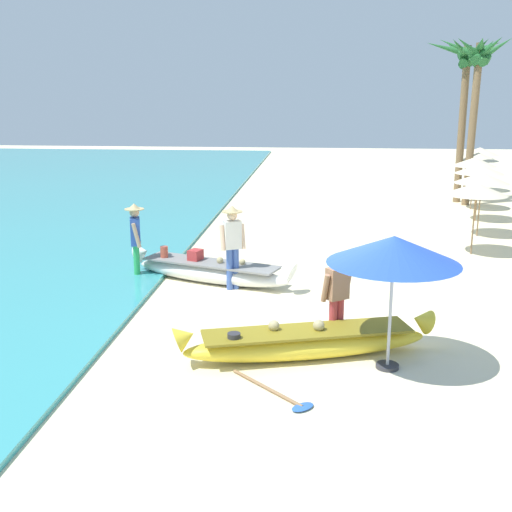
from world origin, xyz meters
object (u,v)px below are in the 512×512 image
at_px(person_tourist_customer, 337,295).
at_px(palm_tree_leaning_seaward, 465,71).
at_px(patio_umbrella_large, 394,250).
at_px(boat_white_midground, 211,271).
at_px(paddle, 279,394).
at_px(boat_yellow_foreground, 307,342).
at_px(person_vendor_hatted, 232,241).
at_px(palm_tree_tall_inland, 477,68).
at_px(person_vendor_assistant, 136,235).

xyz_separation_m(person_tourist_customer, palm_tree_leaning_seaward, (5.06, 15.23, 4.09)).
bearing_deg(patio_umbrella_large, palm_tree_leaning_seaward, 75.12).
height_order(boat_white_midground, paddle, boat_white_midground).
relative_size(boat_yellow_foreground, person_vendor_hatted, 2.30).
distance_m(boat_white_midground, palm_tree_tall_inland, 14.58).
bearing_deg(boat_white_midground, palm_tree_leaning_seaward, 56.58).
xyz_separation_m(boat_yellow_foreground, boat_white_midground, (-2.25, 4.01, 0.01)).
relative_size(person_tourist_customer, palm_tree_leaning_seaward, 0.26).
xyz_separation_m(person_vendor_hatted, person_vendor_assistant, (-2.33, 0.67, -0.07)).
xyz_separation_m(boat_yellow_foreground, person_vendor_assistant, (-4.01, 4.21, 0.74)).
height_order(person_vendor_assistant, palm_tree_tall_inland, palm_tree_tall_inland).
relative_size(palm_tree_tall_inland, paddle, 4.88).
bearing_deg(boat_yellow_foreground, person_tourist_customer, 50.73).
bearing_deg(boat_yellow_foreground, palm_tree_leaning_seaward, 70.70).
height_order(person_vendor_assistant, paddle, person_vendor_assistant).
relative_size(person_vendor_hatted, paddle, 1.44).
xyz_separation_m(boat_white_midground, person_vendor_hatted, (0.57, -0.46, 0.80)).
relative_size(person_vendor_hatted, patio_umbrella_large, 0.88).
distance_m(boat_yellow_foreground, person_vendor_assistant, 5.87).
xyz_separation_m(boat_white_midground, person_tourist_customer, (2.73, -3.42, 0.63)).
bearing_deg(paddle, palm_tree_leaning_seaward, 71.10).
xyz_separation_m(person_vendor_hatted, palm_tree_tall_inland, (7.50, 11.62, 3.99)).
distance_m(boat_yellow_foreground, person_vendor_hatted, 4.01).
relative_size(boat_yellow_foreground, palm_tree_leaning_seaward, 0.68).
height_order(boat_white_midground, palm_tree_leaning_seaward, palm_tree_leaning_seaward).
relative_size(boat_yellow_foreground, boat_white_midground, 1.06).
xyz_separation_m(person_vendor_hatted, palm_tree_leaning_seaward, (7.22, 12.28, 3.91)).
bearing_deg(person_vendor_assistant, person_tourist_customer, -38.89).
distance_m(palm_tree_leaning_seaward, paddle, 18.87).
distance_m(person_vendor_hatted, person_vendor_assistant, 2.43).
distance_m(boat_white_midground, patio_umbrella_large, 5.78).
xyz_separation_m(person_tourist_customer, paddle, (-0.84, -1.99, -0.87)).
height_order(boat_yellow_foreground, palm_tree_leaning_seaward, palm_tree_leaning_seaward).
height_order(person_tourist_customer, palm_tree_tall_inland, palm_tree_tall_inland).
bearing_deg(paddle, boat_yellow_foreground, 75.79).
bearing_deg(person_vendor_assistant, palm_tree_tall_inland, 48.09).
height_order(person_vendor_assistant, patio_umbrella_large, patio_umbrella_large).
bearing_deg(person_vendor_hatted, person_tourist_customer, -53.84).
relative_size(person_tourist_customer, palm_tree_tall_inland, 0.25).
distance_m(person_tourist_customer, patio_umbrella_large, 1.54).
distance_m(boat_white_midground, person_tourist_customer, 4.42).
bearing_deg(palm_tree_tall_inland, boat_white_midground, -125.88).
bearing_deg(palm_tree_leaning_seaward, person_tourist_customer, -108.38).
distance_m(person_vendor_assistant, paddle, 6.77).
bearing_deg(paddle, person_tourist_customer, 67.24).
bearing_deg(palm_tree_tall_inland, paddle, -110.43).
relative_size(person_tourist_customer, person_vendor_assistant, 0.91).
relative_size(boat_white_midground, person_tourist_customer, 2.53).
xyz_separation_m(patio_umbrella_large, palm_tree_tall_inland, (4.56, 15.45, 3.18)).
bearing_deg(boat_yellow_foreground, patio_umbrella_large, -12.62).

